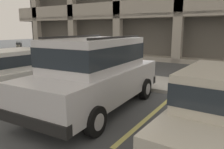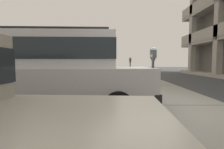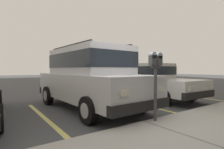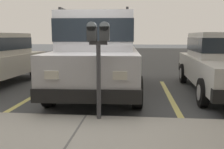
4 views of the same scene
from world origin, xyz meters
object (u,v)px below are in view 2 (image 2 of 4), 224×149
Objects in this scene: red_sedan at (76,72)px; parking_meter_far at (130,63)px; parking_meter_near at (153,62)px; silver_suv at (59,69)px.

parking_meter_far is at bearing 145.35° from red_sedan.
red_sedan is 2.92× the size of parking_meter_near.
parking_meter_near is at bearing 95.29° from silver_suv.
parking_meter_near is 6.60m from parking_meter_far.
silver_suv is 3.13× the size of parking_meter_near.
red_sedan is 3.98m from parking_meter_near.
silver_suv is at bearing 6.05° from red_sedan.
silver_suv is at bearing -82.04° from parking_meter_near.
silver_suv is 2.54m from parking_meter_near.
red_sedan is at bearing -135.97° from parking_meter_near.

